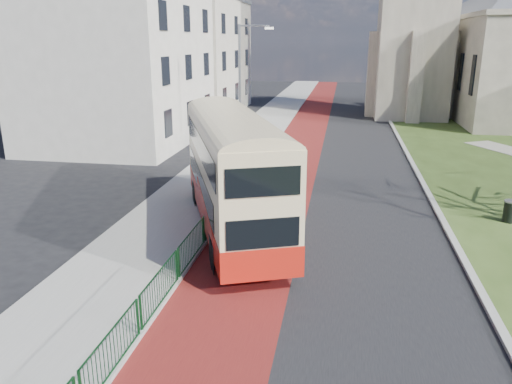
# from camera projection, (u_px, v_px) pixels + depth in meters

# --- Properties ---
(ground) EXTENTS (160.00, 160.00, 0.00)m
(ground) POSITION_uv_depth(u_px,v_px,m) (268.00, 305.00, 14.14)
(ground) COLOR black
(ground) RESTS_ON ground
(road_carriageway) EXTENTS (9.00, 120.00, 0.01)m
(road_carriageway) POSITION_uv_depth(u_px,v_px,m) (336.00, 155.00, 32.73)
(road_carriageway) COLOR black
(road_carriageway) RESTS_ON ground
(bus_lane) EXTENTS (3.40, 120.00, 0.01)m
(bus_lane) POSITION_uv_depth(u_px,v_px,m) (295.00, 153.00, 33.18)
(bus_lane) COLOR #591414
(bus_lane) RESTS_ON ground
(pavement_west) EXTENTS (4.00, 120.00, 0.12)m
(pavement_west) POSITION_uv_depth(u_px,v_px,m) (239.00, 150.00, 33.79)
(pavement_west) COLOR gray
(pavement_west) RESTS_ON ground
(kerb_west) EXTENTS (0.25, 120.00, 0.13)m
(kerb_west) POSITION_uv_depth(u_px,v_px,m) (268.00, 151.00, 33.46)
(kerb_west) COLOR #999993
(kerb_west) RESTS_ON ground
(kerb_east) EXTENTS (0.25, 80.00, 0.13)m
(kerb_east) POSITION_uv_depth(u_px,v_px,m) (405.00, 150.00, 33.84)
(kerb_east) COLOR #999993
(kerb_east) RESTS_ON ground
(pedestrian_railing) EXTENTS (0.07, 24.00, 1.12)m
(pedestrian_railing) POSITION_uv_depth(u_px,v_px,m) (205.00, 230.00, 18.23)
(pedestrian_railing) COLOR #0D3B19
(pedestrian_railing) RESTS_ON ground
(street_block_near) EXTENTS (10.30, 14.30, 13.00)m
(street_block_near) POSITION_uv_depth(u_px,v_px,m) (120.00, 50.00, 35.27)
(street_block_near) COLOR beige
(street_block_near) RESTS_ON ground
(street_block_far) EXTENTS (10.30, 16.30, 11.50)m
(street_block_far) POSITION_uv_depth(u_px,v_px,m) (188.00, 55.00, 50.57)
(street_block_far) COLOR #BCB29F
(street_block_far) RESTS_ON ground
(streetlamp) EXTENTS (2.13, 0.18, 8.00)m
(streetlamp) POSITION_uv_depth(u_px,v_px,m) (242.00, 85.00, 30.48)
(streetlamp) COLOR gray
(streetlamp) RESTS_ON pavement_west
(bus) EXTENTS (6.26, 10.90, 4.49)m
(bus) POSITION_uv_depth(u_px,v_px,m) (233.00, 168.00, 18.90)
(bus) COLOR #B01B10
(bus) RESTS_ON ground
(litter_bin) EXTENTS (0.58, 0.58, 0.91)m
(litter_bin) POSITION_uv_depth(u_px,v_px,m) (510.00, 211.00, 20.37)
(litter_bin) COLOR black
(litter_bin) RESTS_ON grass_green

